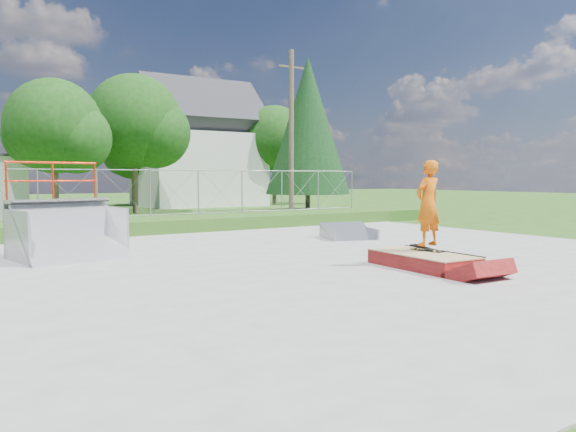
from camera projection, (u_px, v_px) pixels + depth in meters
name	position (u px, v px, depth m)	size (l,w,h in m)	color
ground	(308.00, 265.00, 12.86)	(120.00, 120.00, 0.00)	#2A5618
concrete_pad	(308.00, 264.00, 12.85)	(20.00, 16.00, 0.04)	gray
grass_berm	(160.00, 225.00, 20.77)	(24.00, 3.00, 0.50)	#2A5618
grind_box	(423.00, 261.00, 12.26)	(1.29, 2.47, 0.36)	maroon
quarter_pipe	(69.00, 211.00, 13.61)	(2.40, 2.03, 2.40)	#AFB3B8
flat_bank_ramp	(349.00, 232.00, 18.13)	(1.50, 1.60, 0.46)	#AFB3B8
skateboard	(427.00, 249.00, 12.58)	(0.22, 0.80, 0.02)	black
skater	(428.00, 206.00, 12.51)	(0.70, 0.46, 1.91)	orange
chain_link_fence	(150.00, 193.00, 21.52)	(20.00, 0.06, 1.80)	gray
gable_house	(199.00, 151.00, 39.20)	(8.40, 6.08, 8.94)	silver
utility_pole	(291.00, 135.00, 26.69)	(0.24, 0.24, 8.00)	brown
tree_left_near	(60.00, 130.00, 26.48)	(4.76, 4.48, 6.65)	brown
tree_center	(140.00, 125.00, 30.57)	(5.44, 5.12, 7.60)	brown
tree_right_far	(279.00, 142.00, 40.22)	(5.10, 4.80, 7.12)	brown
tree_back_mid	(137.00, 153.00, 38.70)	(4.08, 3.84, 5.70)	brown
conifer_tree	(308.00, 126.00, 33.25)	(5.04, 5.04, 9.10)	brown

